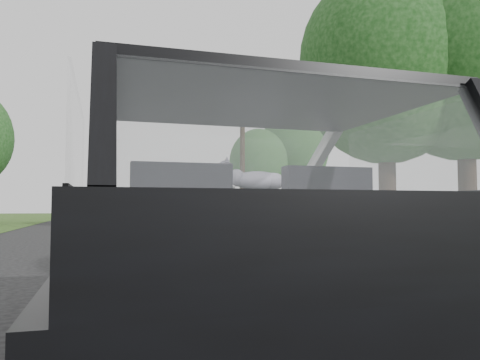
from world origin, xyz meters
TOP-DOWN VIEW (x-y plane):
  - ground at (0.00, 0.00)m, footprint 140.00×140.00m
  - subject_car at (0.00, 0.00)m, footprint 1.80×4.00m
  - dashboard at (0.00, 0.62)m, footprint 1.58×0.45m
  - driver_seat at (-0.40, -0.29)m, footprint 0.50×0.72m
  - passenger_seat at (0.40, -0.29)m, footprint 0.50×0.72m
  - steering_wheel at (-0.40, 0.33)m, footprint 0.36×0.36m
  - cat at (0.32, 0.57)m, footprint 0.55×0.25m
  - guardrail at (4.30, 10.00)m, footprint 0.05×90.00m
  - other_car at (0.81, 23.46)m, footprint 1.98×4.61m
  - highway_sign at (5.40, 27.43)m, footprint 0.22×0.91m
  - utility_pole at (6.13, 20.36)m, footprint 0.31×0.31m
  - tree_0 at (7.66, 9.84)m, footprint 6.92×6.92m
  - tree_1 at (9.84, 8.92)m, footprint 6.73×6.73m
  - tree_2 at (9.50, 27.73)m, footprint 4.67×4.67m
  - tree_3 at (13.96, 32.00)m, footprint 7.10×7.10m

SIDE VIEW (x-z plane):
  - ground at x=0.00m, z-range 0.00..0.00m
  - guardrail at x=4.30m, z-range 0.42..0.74m
  - subject_car at x=0.00m, z-range 0.00..1.45m
  - other_car at x=0.81m, z-range 0.00..1.49m
  - dashboard at x=0.00m, z-range 0.70..1.00m
  - driver_seat at x=-0.40m, z-range 0.67..1.09m
  - passenger_seat at x=0.40m, z-range 0.67..1.09m
  - steering_wheel at x=-0.40m, z-range 0.90..0.94m
  - cat at x=0.32m, z-range 0.96..1.20m
  - highway_sign at x=5.40m, z-range 0.00..2.26m
  - tree_2 at x=9.50m, z-range 0.00..6.12m
  - utility_pole at x=6.13m, z-range 0.00..7.84m
  - tree_0 at x=7.66m, z-range 0.00..8.19m
  - tree_3 at x=13.96m, z-range 0.00..8.45m
  - tree_1 at x=9.84m, z-range 0.00..8.46m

